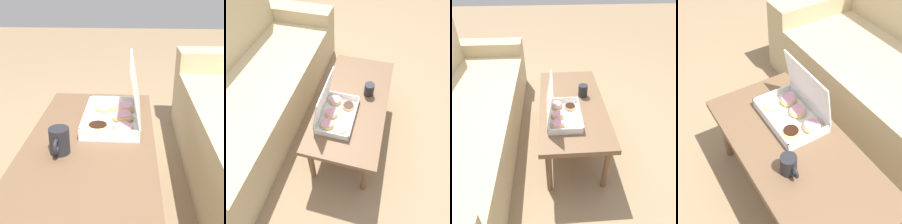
# 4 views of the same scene
# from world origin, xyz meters

# --- Properties ---
(coffee_table) EXTENTS (1.11, 0.53, 0.46)m
(coffee_table) POSITION_xyz_m (0.00, -0.15, 0.41)
(coffee_table) COLOR brown
(coffee_table) RESTS_ON ground_plane
(pastry_box) EXTENTS (0.39, 0.26, 0.30)m
(pastry_box) POSITION_xyz_m (-0.19, -0.04, 0.51)
(pastry_box) COLOR white
(pastry_box) RESTS_ON coffee_table
(coffee_mug) EXTENTS (0.12, 0.08, 0.10)m
(coffee_mug) POSITION_xyz_m (0.10, -0.25, 0.51)
(coffee_mug) COLOR #232328
(coffee_mug) RESTS_ON coffee_table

